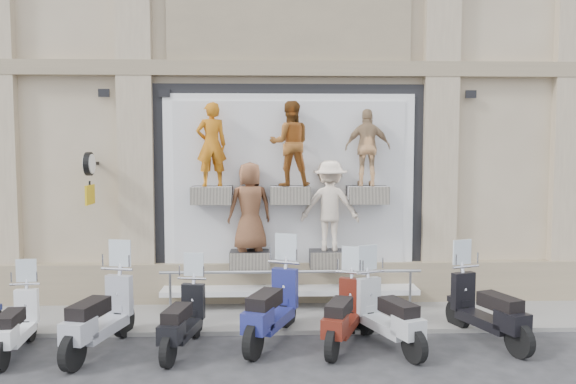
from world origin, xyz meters
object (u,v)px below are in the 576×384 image
object	(u,v)px
scooter_c	(99,300)
scooter_d	(182,306)
scooter_b	(15,311)
guard_rail	(291,294)
scooter_f	(343,300)
clock_sign_bracket	(90,172)
scooter_h	(487,294)
scooter_g	(388,300)
scooter_e	(272,292)

from	to	relation	value
scooter_c	scooter_d	world-z (taller)	scooter_c
scooter_b	scooter_c	xyz separation A→B (m)	(1.28, 0.07, 0.14)
guard_rail	scooter_d	xyz separation A→B (m)	(-1.81, -1.71, 0.28)
scooter_f	clock_sign_bracket	bearing A→B (deg)	177.61
scooter_f	scooter_h	world-z (taller)	scooter_h
scooter_b	scooter_d	world-z (taller)	scooter_d
scooter_h	scooter_c	bearing A→B (deg)	162.46
guard_rail	scooter_b	size ratio (longest dim) A/B	2.89
scooter_f	scooter_g	world-z (taller)	scooter_g
clock_sign_bracket	scooter_g	xyz separation A→B (m)	(5.41, -2.14, -2.01)
scooter_b	scooter_g	xyz separation A→B (m)	(5.91, 0.11, 0.09)
scooter_c	scooter_d	size ratio (longest dim) A/B	1.15
guard_rail	scooter_b	world-z (taller)	scooter_b
scooter_b	scooter_d	bearing A→B (deg)	-3.81
guard_rail	clock_sign_bracket	distance (m)	4.57
clock_sign_bracket	scooter_c	bearing A→B (deg)	-70.23
guard_rail	scooter_e	xyz separation A→B (m)	(-0.38, -1.38, 0.41)
scooter_h	scooter_e	bearing A→B (deg)	158.82
scooter_b	scooter_c	world-z (taller)	scooter_c
scooter_d	scooter_f	size ratio (longest dim) A/B	0.95
clock_sign_bracket	scooter_b	size ratio (longest dim) A/B	0.58
scooter_e	scooter_f	xyz separation A→B (m)	(1.17, -0.19, -0.09)
scooter_d	scooter_g	bearing A→B (deg)	10.96
scooter_d	scooter_g	distance (m)	3.32
clock_sign_bracket	scooter_c	xyz separation A→B (m)	(0.78, -2.18, -1.95)
scooter_e	guard_rail	bearing A→B (deg)	96.19
scooter_b	scooter_e	size ratio (longest dim) A/B	0.81
clock_sign_bracket	scooter_c	world-z (taller)	clock_sign_bracket
scooter_b	scooter_f	bearing A→B (deg)	-3.19
scooter_f	scooter_d	bearing A→B (deg)	-155.93
guard_rail	scooter_d	distance (m)	2.50
clock_sign_bracket	scooter_e	size ratio (longest dim) A/B	0.47
scooter_d	scooter_g	xyz separation A→B (m)	(3.32, 0.04, 0.05)
clock_sign_bracket	scooter_h	xyz separation A→B (m)	(7.12, -1.95, -1.98)
scooter_h	scooter_g	bearing A→B (deg)	166.66
guard_rail	clock_sign_bracket	xyz separation A→B (m)	(-3.90, 0.47, 2.34)
scooter_d	scooter_e	bearing A→B (deg)	23.11
guard_rail	scooter_b	distance (m)	4.75
scooter_d	scooter_h	size ratio (longest dim) A/B	0.91
guard_rail	scooter_g	world-z (taller)	scooter_g
scooter_b	scooter_h	xyz separation A→B (m)	(7.62, 0.30, 0.11)
scooter_b	scooter_d	size ratio (longest dim) A/B	0.95
clock_sign_bracket	scooter_g	world-z (taller)	clock_sign_bracket
clock_sign_bracket	scooter_b	distance (m)	3.11
scooter_e	scooter_b	bearing A→B (deg)	-152.80
scooter_c	scooter_h	xyz separation A→B (m)	(6.33, 0.23, -0.03)
scooter_c	scooter_h	bearing A→B (deg)	15.69
clock_sign_bracket	scooter_f	xyz separation A→B (m)	(4.69, -2.05, -2.02)
scooter_d	scooter_e	xyz separation A→B (m)	(1.43, 0.33, 0.13)
clock_sign_bracket	scooter_d	world-z (taller)	clock_sign_bracket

